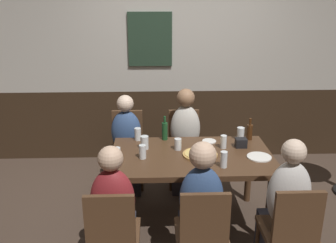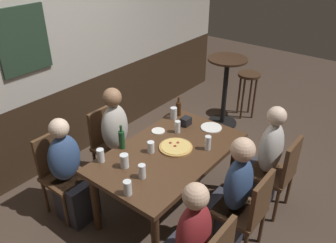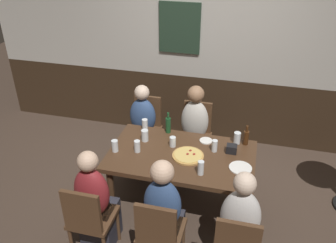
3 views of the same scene
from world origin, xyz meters
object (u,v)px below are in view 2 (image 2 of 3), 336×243
(highball_clear, at_px, (174,113))
(pint_glass_amber, at_px, (151,147))
(person_mid_far, at_px, (119,145))
(plate_white_small, at_px, (158,131))
(chair_mid_far, at_px, (109,141))
(bar_stool, at_px, (248,83))
(beer_bottle_brown, at_px, (178,108))
(person_left_far, at_px, (71,178))
(person_mid_near, at_px, (231,201))
(pint_glass_stout, at_px, (208,144))
(person_right_near, at_px, (264,165))
(beer_glass_half, at_px, (142,172))
(side_bar_table, at_px, (225,87))
(chair_mid_near, at_px, (248,209))
(pint_glass_pale, at_px, (101,156))
(tumbler_water, at_px, (128,189))
(beer_bottle_green, at_px, (122,139))
(pizza, at_px, (176,147))
(dining_table, at_px, (169,158))
(plate_white_large, at_px, (211,128))
(condiment_caddy, at_px, (186,121))
(chair_left_far, at_px, (60,170))
(tumbler_short, at_px, (177,127))
(chair_right_near, at_px, (278,171))
(beer_glass_tall, at_px, (124,161))

(highball_clear, relative_size, pint_glass_amber, 1.17)
(person_mid_far, relative_size, plate_white_small, 8.32)
(chair_mid_far, distance_m, bar_stool, 2.45)
(beer_bottle_brown, bearing_deg, plate_white_small, -173.21)
(person_left_far, relative_size, plate_white_small, 7.86)
(person_mid_near, xyz_separation_m, pint_glass_stout, (0.25, 0.43, 0.30))
(person_mid_near, xyz_separation_m, person_right_near, (0.68, 0.00, -0.00))
(person_right_near, height_order, beer_glass_half, person_right_near)
(side_bar_table, bearing_deg, chair_mid_near, -145.11)
(person_mid_near, bearing_deg, pint_glass_pale, 115.51)
(tumbler_water, xyz_separation_m, highball_clear, (1.25, 0.48, 0.01))
(person_mid_near, height_order, beer_bottle_green, person_mid_near)
(person_mid_far, xyz_separation_m, beer_bottle_green, (-0.25, -0.32, 0.33))
(beer_glass_half, xyz_separation_m, side_bar_table, (2.41, 0.55, -0.18))
(pizza, height_order, pint_glass_amber, pint_glass_amber)
(dining_table, bearing_deg, plate_white_small, 56.04)
(chair_mid_near, distance_m, plate_white_large, 1.03)
(dining_table, bearing_deg, chair_mid_near, -90.00)
(pint_glass_pale, xyz_separation_m, plate_white_large, (1.15, -0.49, -0.05))
(pint_glass_stout, height_order, plate_white_small, pint_glass_stout)
(beer_glass_half, height_order, bar_stool, beer_glass_half)
(tumbler_water, relative_size, condiment_caddy, 1.19)
(chair_left_far, relative_size, tumbler_short, 6.60)
(beer_glass_half, xyz_separation_m, bar_stool, (2.86, 0.40, -0.23))
(pizza, distance_m, condiment_caddy, 0.47)
(chair_left_far, height_order, person_left_far, person_left_far)
(pizza, bearing_deg, bar_stool, 8.64)
(person_right_near, height_order, highball_clear, person_right_near)
(pint_glass_pale, xyz_separation_m, bar_stool, (2.92, -0.06, -0.23))
(tumbler_water, bearing_deg, pint_glass_stout, -9.57)
(person_mid_near, bearing_deg, side_bar_table, 31.57)
(chair_right_near, relative_size, pizza, 2.65)
(person_mid_far, bearing_deg, dining_table, -90.00)
(plate_white_small, height_order, bar_stool, plate_white_small)
(pint_glass_pale, bearing_deg, person_left_far, 114.93)
(pizza, relative_size, tumbler_short, 2.49)
(pint_glass_pale, xyz_separation_m, highball_clear, (1.07, -0.03, 0.01))
(tumbler_short, bearing_deg, chair_right_near, -71.11)
(beer_bottle_brown, bearing_deg, chair_left_far, 158.84)
(tumbler_water, distance_m, bar_stool, 3.13)
(side_bar_table, bearing_deg, plate_white_small, -174.62)
(plate_white_large, xyz_separation_m, bar_stool, (1.77, 0.42, -0.18))
(pint_glass_amber, height_order, side_bar_table, side_bar_table)
(chair_right_near, height_order, beer_bottle_brown, beer_bottle_brown)
(pint_glass_amber, bearing_deg, beer_glass_half, -150.29)
(chair_left_far, relative_size, highball_clear, 6.61)
(person_mid_near, bearing_deg, person_left_far, 115.38)
(side_bar_table, bearing_deg, person_mid_far, 173.00)
(pizza, bearing_deg, highball_clear, 39.45)
(person_left_far, height_order, beer_glass_tall, person_left_far)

